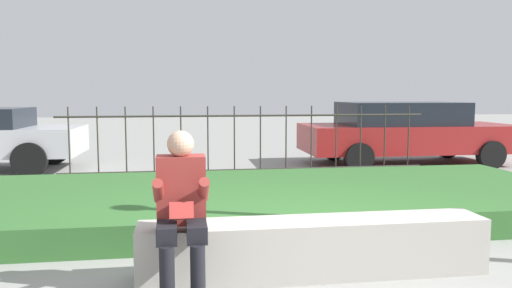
% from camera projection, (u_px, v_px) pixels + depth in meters
% --- Properties ---
extents(ground_plane, '(60.00, 60.00, 0.00)m').
position_uv_depth(ground_plane, '(314.00, 275.00, 4.35)').
color(ground_plane, gray).
extents(stone_bench, '(3.02, 0.46, 0.49)m').
position_uv_depth(stone_bench, '(314.00, 251.00, 4.32)').
color(stone_bench, '#ADA89E').
rests_on(stone_bench, ground_plane).
extents(person_seated_reader, '(0.42, 0.73, 1.29)m').
position_uv_depth(person_seated_reader, '(181.00, 206.00, 3.84)').
color(person_seated_reader, black).
rests_on(person_seated_reader, ground_plane).
extents(grass_berm, '(8.28, 3.30, 0.32)m').
position_uv_depth(grass_berm, '(267.00, 200.00, 6.64)').
color(grass_berm, '#33662D').
rests_on(grass_berm, ground_plane).
extents(iron_fence, '(6.28, 0.03, 1.36)m').
position_uv_depth(iron_fence, '(247.00, 144.00, 8.51)').
color(iron_fence, '#332D28').
rests_on(iron_fence, ground_plane).
extents(car_parked_right, '(4.67, 2.04, 1.38)m').
position_uv_depth(car_parked_right, '(406.00, 131.00, 11.08)').
color(car_parked_right, maroon).
rests_on(car_parked_right, ground_plane).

